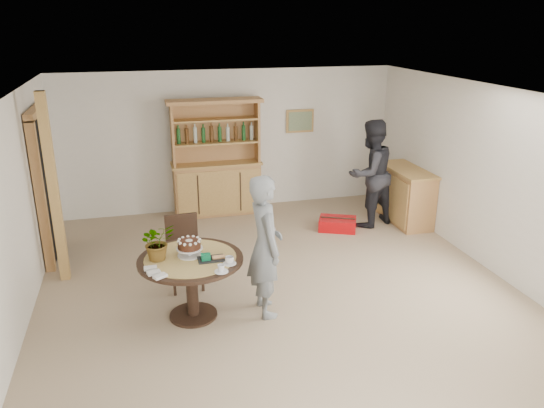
{
  "coord_description": "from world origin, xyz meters",
  "views": [
    {
      "loc": [
        -1.63,
        -5.72,
        3.31
      ],
      "look_at": [
        0.01,
        0.53,
        1.05
      ],
      "focal_mm": 35.0,
      "sensor_mm": 36.0,
      "label": 1
    }
  ],
  "objects": [
    {
      "name": "doorway",
      "position": [
        -2.93,
        2.0,
        1.11
      ],
      "size": [
        0.13,
        1.1,
        2.18
      ],
      "color": "black",
      "rests_on": "ground"
    },
    {
      "name": "coffee_cup_b",
      "position": [
        -0.86,
        -0.65,
        0.79
      ],
      "size": [
        0.15,
        0.15,
        0.08
      ],
      "color": "white",
      "rests_on": "dining_table"
    },
    {
      "name": "dining_chair",
      "position": [
        -1.15,
        0.63,
        0.54
      ],
      "size": [
        0.45,
        0.45,
        0.95
      ],
      "rotation": [
        0.0,
        0.0,
        0.07
      ],
      "color": "black",
      "rests_on": "ground"
    },
    {
      "name": "red_suitcase",
      "position": [
        1.49,
        1.92,
        0.1
      ],
      "size": [
        0.71,
        0.61,
        0.21
      ],
      "rotation": [
        0.0,
        0.0,
        -0.42
      ],
      "color": "#C0090D",
      "rests_on": "ground"
    },
    {
      "name": "hutch",
      "position": [
        -0.3,
        3.24,
        0.69
      ],
      "size": [
        1.62,
        0.54,
        2.04
      ],
      "color": "tan",
      "rests_on": "ground"
    },
    {
      "name": "coffee_cup_a",
      "position": [
        -0.74,
        -0.48,
        0.8
      ],
      "size": [
        0.15,
        0.15,
        0.09
      ],
      "color": "white",
      "rests_on": "dining_table"
    },
    {
      "name": "ground",
      "position": [
        0.0,
        0.0,
        0.0
      ],
      "size": [
        7.0,
        7.0,
        0.0
      ],
      "primitive_type": "plane",
      "color": "tan",
      "rests_on": "ground"
    },
    {
      "name": "adult_person",
      "position": [
        2.07,
        2.02,
        0.9
      ],
      "size": [
        1.06,
        0.94,
        1.8
      ],
      "primitive_type": "imported",
      "rotation": [
        0.0,
        0.0,
        3.5
      ],
      "color": "black",
      "rests_on": "ground"
    },
    {
      "name": "dining_table",
      "position": [
        -1.14,
        -0.2,
        0.6
      ],
      "size": [
        1.2,
        1.2,
        0.76
      ],
      "color": "black",
      "rests_on": "ground"
    },
    {
      "name": "pine_post",
      "position": [
        -2.7,
        1.2,
        1.25
      ],
      "size": [
        0.12,
        0.12,
        2.5
      ],
      "primitive_type": "cube",
      "color": "tan",
      "rests_on": "ground"
    },
    {
      "name": "teen_boy",
      "position": [
        -0.29,
        -0.3,
        0.85
      ],
      "size": [
        0.43,
        0.63,
        1.69
      ],
      "primitive_type": "imported",
      "rotation": [
        0.0,
        0.0,
        1.61
      ],
      "color": "slate",
      "rests_on": "ground"
    },
    {
      "name": "room_shell",
      "position": [
        0.0,
        0.01,
        1.74
      ],
      "size": [
        6.04,
        7.04,
        2.52
      ],
      "color": "white",
      "rests_on": "ground"
    },
    {
      "name": "gift_tray",
      "position": [
        -0.93,
        -0.32,
        0.79
      ],
      "size": [
        0.3,
        0.2,
        0.08
      ],
      "color": "black",
      "rests_on": "dining_table"
    },
    {
      "name": "sideboard",
      "position": [
        2.74,
        2.0,
        0.47
      ],
      "size": [
        0.54,
        1.26,
        0.94
      ],
      "color": "tan",
      "rests_on": "ground"
    },
    {
      "name": "flower_vase",
      "position": [
        -1.49,
        -0.15,
        0.97
      ],
      "size": [
        0.47,
        0.44,
        0.42
      ],
      "primitive_type": "imported",
      "rotation": [
        0.0,
        0.0,
        0.35
      ],
      "color": "#3F7233",
      "rests_on": "dining_table"
    },
    {
      "name": "napkins",
      "position": [
        -1.55,
        -0.51,
        0.77
      ],
      "size": [
        0.24,
        0.33,
        0.03
      ],
      "color": "white",
      "rests_on": "dining_table"
    },
    {
      "name": "birthday_cake",
      "position": [
        -1.14,
        -0.15,
        0.88
      ],
      "size": [
        0.3,
        0.3,
        0.2
      ],
      "color": "white",
      "rests_on": "dining_table"
    }
  ]
}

